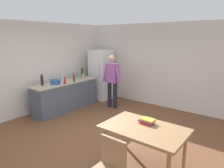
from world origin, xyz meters
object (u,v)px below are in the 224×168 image
Objects in this scene: cooking_pot at (55,82)px; utensil_jar at (83,76)px; bottle_beer_brown at (74,78)px; bottle_wine_green at (82,72)px; bottle_wine_dark at (42,80)px; chair at (108,167)px; bottle_water_clear at (62,78)px; bottle_sauce_red at (65,81)px; book_stack at (147,121)px; dining_table at (144,132)px; bottle_vinegar_tall at (79,74)px; person at (112,78)px; refrigerator at (101,75)px.

utensil_jar is at bearing 89.99° from cooking_pot.
bottle_beer_brown is 0.86m from bottle_wine_green.
chair is at bearing -21.08° from bottle_wine_dark.
bottle_sauce_red is (0.32, -0.17, -0.03)m from bottle_water_clear.
chair is 3.94m from bottle_beer_brown.
cooking_pot is 3.38m from book_stack.
bottle_beer_brown is at bearing -72.28° from utensil_jar.
chair is at bearing -26.74° from cooking_pot.
bottle_beer_brown is at bearing 97.13° from bottle_sauce_red.
utensil_jar reaches higher than dining_table.
bottle_wine_green is 1.65m from bottle_wine_dark.
bottle_vinegar_tall is 0.94× the size of bottle_wine_dark.
bottle_beer_brown is (0.26, -0.47, -0.03)m from bottle_vinegar_tall.
utensil_jar is 1.23× the size of bottle_beer_brown.
cooking_pot is at bearing -126.16° from person.
utensil_jar is 1.07× the size of bottle_water_clear.
book_stack is at bearing -40.38° from person.
bottle_wine_green is at bearing -115.95° from refrigerator.
cooking_pot is 0.59m from bottle_beer_brown.
bottle_vinegar_tall is at bearing 109.45° from bottle_sauce_red.
refrigerator is 6.00× the size of bottle_water_clear.
refrigerator is 1.98× the size of chair.
bottle_vinegar_tall is at bearing -122.03° from utensil_jar.
book_stack is at bearing 97.69° from chair.
dining_table is 3.64m from bottle_water_clear.
bottle_wine_green reaches higher than bottle_beer_brown.
dining_table is at bearing -15.79° from bottle_sauce_red.
person is 3.93m from chair.
bottle_vinegar_tall is (-1.10, -0.38, 0.06)m from person.
cooking_pot is at bearing -86.02° from bottle_vinegar_tall.
refrigerator is 7.50× the size of bottle_sauce_red.
person is at bearing 132.48° from chair.
bottle_beer_brown is 0.41m from bottle_sauce_red.
bottle_water_clear is at bearing 165.63° from book_stack.
refrigerator reaches higher than bottle_sauce_red.
dining_table is 4.12× the size of bottle_wine_dark.
bottle_wine_dark is (-3.54, 0.40, 0.37)m from dining_table.
cooking_pot is 1.25× the size of bottle_vinegar_tall.
refrigerator is 0.74m from bottle_wine_green.
dining_table is (2.35, -2.15, -0.31)m from person.
person is 5.95× the size of book_stack.
book_stack is (3.15, -1.11, -0.21)m from bottle_beer_brown.
person is 7.08× the size of bottle_sauce_red.
utensil_jar is 0.94× the size of bottle_wine_green.
bottle_wine_dark reaches higher than bottle_vinegar_tall.
cooking_pot is (-0.08, -1.96, 0.06)m from refrigerator.
bottle_sauce_red is at bearing -76.53° from utensil_jar.
bottle_vinegar_tall is (-0.07, 1.03, 0.08)m from cooking_pot.
dining_table is at bearing -39.29° from refrigerator.
bottle_wine_dark is at bearing 173.62° from dining_table.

